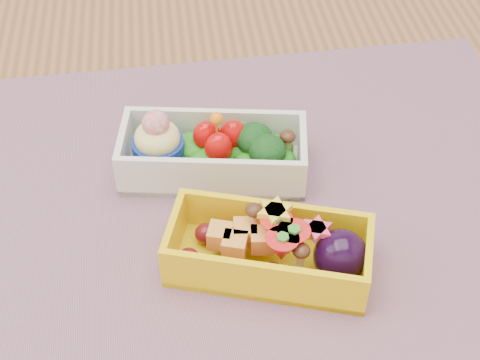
{
  "coord_description": "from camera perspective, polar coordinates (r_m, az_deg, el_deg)",
  "views": [
    {
      "loc": [
        -0.04,
        -0.36,
        1.17
      ],
      "look_at": [
        0.01,
        0.02,
        0.79
      ],
      "focal_mm": 53.25,
      "sensor_mm": 36.0,
      "label": 1
    }
  ],
  "objects": [
    {
      "name": "table",
      "position": [
        0.63,
        -0.7,
        -10.09
      ],
      "size": [
        1.2,
        0.8,
        0.75
      ],
      "color": "brown",
      "rests_on": "ground"
    },
    {
      "name": "placemat",
      "position": [
        0.56,
        -0.7,
        -3.22
      ],
      "size": [
        0.57,
        0.45,
        0.0
      ],
      "primitive_type": "cube",
      "rotation": [
        0.0,
        0.0,
        0.03
      ],
      "color": "#8F626B",
      "rests_on": "table"
    },
    {
      "name": "bento_white",
      "position": [
        0.58,
        -2.25,
        2.23
      ],
      "size": [
        0.16,
        0.09,
        0.06
      ],
      "rotation": [
        0.0,
        0.0,
        -0.16
      ],
      "color": "silver",
      "rests_on": "placemat"
    },
    {
      "name": "bento_yellow",
      "position": [
        0.51,
        2.68,
        -5.59
      ],
      "size": [
        0.16,
        0.1,
        0.05
      ],
      "rotation": [
        0.0,
        0.0,
        -0.3
      ],
      "color": "yellow",
      "rests_on": "placemat"
    }
  ]
}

